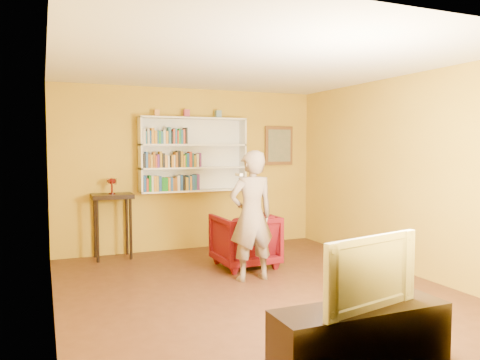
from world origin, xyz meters
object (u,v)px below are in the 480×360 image
Objects in this scene: bookshelf at (193,155)px; tv_cabinet at (360,339)px; console_table at (112,205)px; person at (251,216)px; armchair at (245,240)px; ruby_lustre at (112,183)px; television at (362,270)px.

tv_cabinet is at bearing -91.29° from bookshelf.
console_table is (-1.35, -0.16, -0.76)m from bookshelf.
person is at bearing 84.51° from tv_cabinet.
bookshelf is 4.85m from tv_cabinet.
armchair is at bearing -76.26° from bookshelf.
ruby_lustre reaches higher than armchair.
person is 2.66m from tv_cabinet.
armchair is at bearing -108.42° from person.
television reaches higher than armchair.
ruby_lustre is 2.45m from person.
television is (-0.11, -4.66, -0.81)m from bookshelf.
bookshelf is at bearing 6.76° from console_table.
ruby_lustre is at bearing -173.24° from bookshelf.
ruby_lustre is 0.29× the size of armchair.
console_table reaches higher than tv_cabinet.
ruby_lustre is 4.76m from tv_cabinet.
person reaches higher than console_table.
person is (1.49, -1.92, -0.34)m from ruby_lustre.
ruby_lustre is 4.68m from television.
tv_cabinet is at bearing -74.58° from ruby_lustre.
television reaches higher than tv_cabinet.
bookshelf is at bearing 6.76° from ruby_lustre.
ruby_lustre is 2.24m from armchair.
ruby_lustre is 0.25× the size of television.
person is 1.19× the size of tv_cabinet.
bookshelf reaches higher than television.
tv_cabinet is (1.24, -4.50, -0.58)m from console_table.
bookshelf reaches higher than person.
console_table is 4.12× the size of ruby_lustre.
armchair is at bearing -36.39° from console_table.
console_table is at bearing -80.54° from ruby_lustre.
bookshelf is 1.42m from ruby_lustre.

